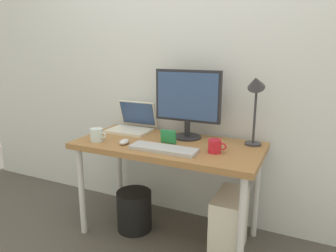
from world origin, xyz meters
name	(u,v)px	position (x,y,z in m)	size (l,w,h in m)	color
ground_plane	(168,233)	(0.00, 0.00, 0.00)	(6.00, 6.00, 0.00)	#4C4742
back_wall	(189,53)	(0.00, 0.36, 1.30)	(4.40, 0.04, 2.60)	silver
desk	(168,153)	(0.00, 0.00, 0.63)	(1.27, 0.61, 0.70)	olive
monitor	(188,100)	(0.07, 0.17, 0.98)	(0.48, 0.20, 0.49)	#232328
laptop	(133,123)	(-0.40, 0.19, 0.76)	(0.32, 0.28, 0.22)	silver
desk_lamp	(255,94)	(0.54, 0.17, 1.05)	(0.11, 0.16, 0.49)	#333338
keyboard	(163,149)	(0.04, -0.16, 0.71)	(0.44, 0.14, 0.02)	#B2B2B7
mouse	(124,142)	(-0.26, -0.15, 0.72)	(0.06, 0.09, 0.03)	silver
coffee_mug	(215,146)	(0.35, -0.06, 0.74)	(0.12, 0.08, 0.08)	red
glass_cup	(97,135)	(-0.47, -0.17, 0.75)	(0.12, 0.09, 0.09)	silver
photo_frame	(168,137)	(0.01, -0.01, 0.75)	(0.11, 0.02, 0.09)	#268C4C
computer_tower	(229,224)	(0.46, -0.03, 0.21)	(0.18, 0.36, 0.42)	silver
wastebasket	(134,210)	(-0.26, -0.05, 0.15)	(0.26, 0.26, 0.30)	black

